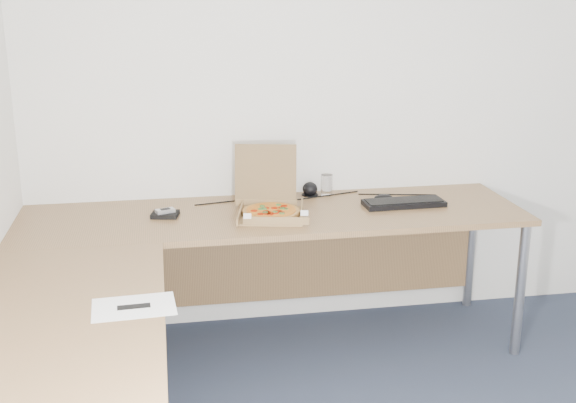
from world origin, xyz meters
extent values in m
cube|color=olive|center=(-0.50, 1.40, 0.71)|extent=(2.50, 0.70, 0.03)
cube|color=olive|center=(-1.40, 0.30, 0.71)|extent=(0.70, 1.50, 0.03)
cylinder|color=gray|center=(0.70, 1.70, 0.35)|extent=(0.05, 0.05, 0.70)
cube|color=olive|center=(-0.52, 1.34, 0.73)|extent=(0.31, 0.31, 0.01)
cube|color=olive|center=(-0.52, 1.52, 0.89)|extent=(0.31, 0.06, 0.31)
cylinder|color=#C08540|center=(-0.52, 1.34, 0.75)|extent=(0.28, 0.28, 0.02)
cylinder|color=#AA2711|center=(-0.52, 1.34, 0.76)|extent=(0.24, 0.24, 0.00)
cylinder|color=silver|center=(-0.17, 1.67, 0.79)|extent=(0.06, 0.06, 0.11)
cube|color=black|center=(0.18, 1.40, 0.74)|extent=(0.42, 0.16, 0.03)
ellipsoid|color=black|center=(0.10, 1.50, 0.75)|extent=(0.12, 0.09, 0.04)
cube|color=black|center=(-1.03, 1.43, 0.74)|extent=(0.15, 0.13, 0.02)
cube|color=#B2B5BA|center=(-1.03, 1.43, 0.76)|extent=(0.10, 0.07, 0.02)
cube|color=white|center=(-1.16, 0.39, 0.73)|extent=(0.30, 0.22, 0.00)
ellipsoid|color=black|center=(-0.26, 1.68, 0.77)|extent=(0.09, 0.09, 0.08)
camera|label=1|loc=(-1.03, -1.99, 1.80)|focal=45.12mm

